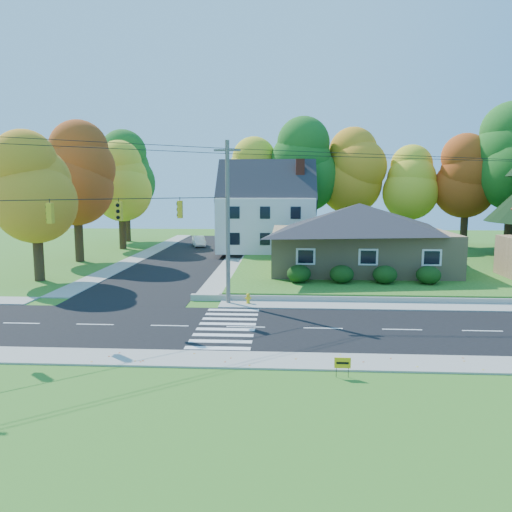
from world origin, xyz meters
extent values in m
plane|color=#3D7923|center=(0.00, 0.00, 0.00)|extent=(120.00, 120.00, 0.00)
cube|color=black|center=(0.00, 0.00, 0.01)|extent=(90.00, 8.00, 0.02)
cube|color=black|center=(-8.00, 26.00, 0.01)|extent=(8.00, 44.00, 0.02)
cube|color=#9C9A90|center=(0.00, 5.00, 0.04)|extent=(90.00, 2.00, 0.08)
cube|color=#9C9A90|center=(0.00, -5.00, 0.04)|extent=(90.00, 2.00, 0.08)
cube|color=#3D7923|center=(13.00, 21.00, 0.25)|extent=(30.00, 30.00, 0.50)
cube|color=tan|center=(8.00, 16.00, 2.10)|extent=(14.00, 10.00, 3.20)
pyramid|color=#26262B|center=(8.00, 16.00, 4.80)|extent=(14.60, 10.60, 2.20)
cube|color=silver|center=(0.00, 28.00, 3.30)|extent=(10.00, 8.00, 5.60)
pyramid|color=#26262B|center=(0.00, 28.00, 7.30)|extent=(10.40, 8.40, 2.40)
cube|color=brown|center=(3.50, 28.00, 5.30)|extent=(0.90, 0.90, 9.60)
ellipsoid|color=#163A10|center=(3.00, 9.80, 1.14)|extent=(1.70, 1.70, 1.27)
ellipsoid|color=#163A10|center=(6.00, 9.80, 1.14)|extent=(1.70, 1.70, 1.27)
ellipsoid|color=#163A10|center=(9.00, 9.80, 1.14)|extent=(1.70, 1.70, 1.27)
ellipsoid|color=#163A10|center=(12.00, 9.80, 1.14)|extent=(1.70, 1.70, 1.27)
cylinder|color=#666059|center=(-1.50, 5.20, 5.00)|extent=(0.26, 0.26, 10.00)
cube|color=#666059|center=(-1.50, 5.20, 9.40)|extent=(1.60, 0.12, 0.12)
cube|color=gold|center=(-9.50, -1.20, 5.95)|extent=(0.26, 0.34, 1.00)
cube|color=gold|center=(-6.80, 0.95, 5.95)|extent=(0.34, 0.26, 1.00)
cube|color=gold|center=(-4.00, 3.20, 5.95)|extent=(0.26, 0.34, 1.00)
cylinder|color=black|center=(-8.00, 0.00, 6.60)|extent=(13.02, 10.43, 0.04)
cylinder|color=#3F2A19|center=(-2.00, 34.00, 3.20)|extent=(0.80, 0.80, 5.40)
sphere|color=gold|center=(-2.00, 34.00, 7.10)|extent=(6.72, 6.72, 6.72)
sphere|color=gold|center=(-2.00, 34.00, 8.78)|extent=(5.91, 5.91, 5.91)
sphere|color=gold|center=(-2.00, 34.00, 10.46)|extent=(5.11, 5.11, 5.11)
cylinder|color=#3F2A19|center=(4.00, 33.00, 3.65)|extent=(0.86, 0.86, 6.30)
sphere|color=#22691F|center=(4.00, 33.00, 8.20)|extent=(7.84, 7.84, 7.84)
sphere|color=#22691F|center=(4.00, 33.00, 10.16)|extent=(6.90, 6.90, 6.90)
sphere|color=#22691F|center=(4.00, 33.00, 12.12)|extent=(5.96, 5.96, 5.96)
cylinder|color=#3F2A19|center=(10.00, 34.00, 3.43)|extent=(0.83, 0.83, 5.85)
sphere|color=orange|center=(10.00, 34.00, 7.65)|extent=(7.28, 7.28, 7.28)
sphere|color=orange|center=(10.00, 34.00, 9.47)|extent=(6.41, 6.41, 6.41)
sphere|color=orange|center=(10.00, 34.00, 11.29)|extent=(5.53, 5.53, 5.53)
cylinder|color=#3F2A19|center=(16.00, 33.00, 2.98)|extent=(0.77, 0.77, 4.95)
sphere|color=gold|center=(16.00, 33.00, 6.55)|extent=(6.16, 6.16, 6.16)
sphere|color=gold|center=(16.00, 33.00, 8.09)|extent=(5.42, 5.42, 5.42)
sphere|color=gold|center=(16.00, 33.00, 9.63)|extent=(4.68, 4.68, 4.68)
cylinder|color=#3F2A19|center=(22.00, 32.00, 3.20)|extent=(0.80, 0.80, 5.40)
sphere|color=#B04516|center=(22.00, 32.00, 7.10)|extent=(6.72, 6.72, 6.72)
sphere|color=#B04516|center=(22.00, 32.00, 8.78)|extent=(5.91, 5.91, 5.91)
sphere|color=#B04516|center=(22.00, 32.00, 10.46)|extent=(5.11, 5.11, 5.11)
cylinder|color=#3F2A19|center=(26.00, 30.00, 3.88)|extent=(0.89, 0.89, 6.75)
sphere|color=#22691F|center=(26.00, 30.00, 8.75)|extent=(8.40, 8.40, 8.40)
cylinder|color=#3F2A19|center=(-17.00, 12.00, 2.48)|extent=(0.77, 0.77, 4.95)
sphere|color=orange|center=(-17.00, 12.00, 6.05)|extent=(6.16, 6.16, 6.16)
sphere|color=orange|center=(-17.00, 12.00, 7.59)|extent=(5.42, 5.42, 5.42)
sphere|color=orange|center=(-17.00, 12.00, 9.13)|extent=(4.68, 4.68, 4.68)
cylinder|color=#3F2A19|center=(-18.00, 22.00, 2.93)|extent=(0.83, 0.83, 5.85)
sphere|color=#B04516|center=(-18.00, 22.00, 7.15)|extent=(7.28, 7.28, 7.28)
sphere|color=#B04516|center=(-18.00, 22.00, 8.97)|extent=(6.41, 6.41, 6.41)
sphere|color=#B04516|center=(-18.00, 22.00, 10.79)|extent=(5.53, 5.53, 5.53)
cylinder|color=#3F2A19|center=(-17.00, 32.00, 2.70)|extent=(0.80, 0.80, 5.40)
sphere|color=gold|center=(-17.00, 32.00, 6.60)|extent=(6.72, 6.72, 6.72)
sphere|color=gold|center=(-17.00, 32.00, 8.28)|extent=(5.91, 5.91, 5.91)
sphere|color=gold|center=(-17.00, 32.00, 9.96)|extent=(5.11, 5.11, 5.11)
cylinder|color=#3F2A19|center=(-19.00, 40.00, 3.15)|extent=(0.86, 0.86, 6.30)
sphere|color=#22691F|center=(-19.00, 40.00, 7.70)|extent=(7.84, 7.84, 7.84)
sphere|color=#22691F|center=(-19.00, 40.00, 9.66)|extent=(6.90, 6.90, 6.90)
sphere|color=#22691F|center=(-19.00, 40.00, 11.62)|extent=(5.96, 5.96, 5.96)
imported|color=white|center=(-8.50, 34.79, 0.64)|extent=(2.32, 3.98, 1.24)
cylinder|color=gold|center=(-0.25, 5.08, 0.04)|extent=(0.32, 0.32, 0.09)
cylinder|color=gold|center=(-0.25, 5.08, 0.31)|extent=(0.21, 0.21, 0.49)
sphere|color=gold|center=(-0.25, 5.08, 0.60)|extent=(0.23, 0.23, 0.23)
cylinder|color=gold|center=(-0.25, 5.08, 0.40)|extent=(0.41, 0.17, 0.11)
cylinder|color=black|center=(4.01, -6.60, 0.26)|extent=(0.02, 0.02, 0.52)
cylinder|color=black|center=(4.47, -6.60, 0.26)|extent=(0.02, 0.02, 0.52)
cube|color=#F4B111|center=(4.24, -6.60, 0.57)|extent=(0.63, 0.03, 0.42)
camera|label=1|loc=(2.02, -25.03, 7.25)|focal=35.00mm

